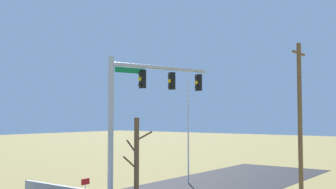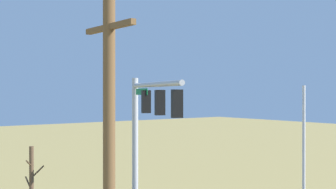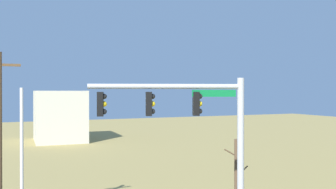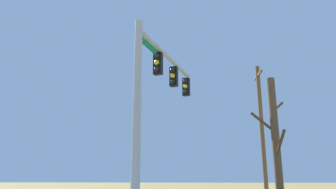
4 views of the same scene
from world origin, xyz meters
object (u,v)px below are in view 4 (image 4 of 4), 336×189
object	(u,v)px
bare_tree	(278,162)
utility_pole	(262,132)
flagpole	(140,148)
signal_mast	(157,90)

from	to	relation	value
bare_tree	utility_pole	bearing A→B (deg)	167.39
flagpole	bare_tree	bearing A→B (deg)	24.29
flagpole	bare_tree	distance (m)	12.02
bare_tree	signal_mast	bearing A→B (deg)	-140.65
flagpole	bare_tree	xyz separation A→B (m)	(10.89, 4.92, -1.26)
signal_mast	bare_tree	xyz separation A→B (m)	(4.11, 3.37, -3.00)
utility_pole	bare_tree	bearing A→B (deg)	-12.61
utility_pole	bare_tree	world-z (taller)	utility_pole
flagpole	bare_tree	world-z (taller)	flagpole
signal_mast	flagpole	distance (m)	7.17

